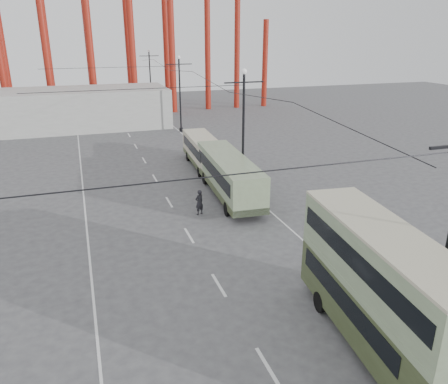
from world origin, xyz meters
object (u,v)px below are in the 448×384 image
object	(u,v)px
double_decker_bus	(380,285)
pedestrian	(199,202)
single_decker_green	(229,174)
single_decker_cream	(203,151)

from	to	relation	value
double_decker_bus	pedestrian	distance (m)	15.69
double_decker_bus	single_decker_green	bearing A→B (deg)	95.67
single_decker_green	pedestrian	size ratio (longest dim) A/B	6.23
double_decker_bus	pedestrian	xyz separation A→B (m)	(-2.91, 15.29, -1.94)
single_decker_cream	single_decker_green	bearing A→B (deg)	-89.14
single_decker_green	pedestrian	bearing A→B (deg)	-134.63
single_decker_cream	pedestrian	bearing A→B (deg)	-104.28
single_decker_cream	pedestrian	distance (m)	11.49
double_decker_bus	pedestrian	world-z (taller)	double_decker_bus
double_decker_bus	single_decker_cream	distance (m)	26.26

